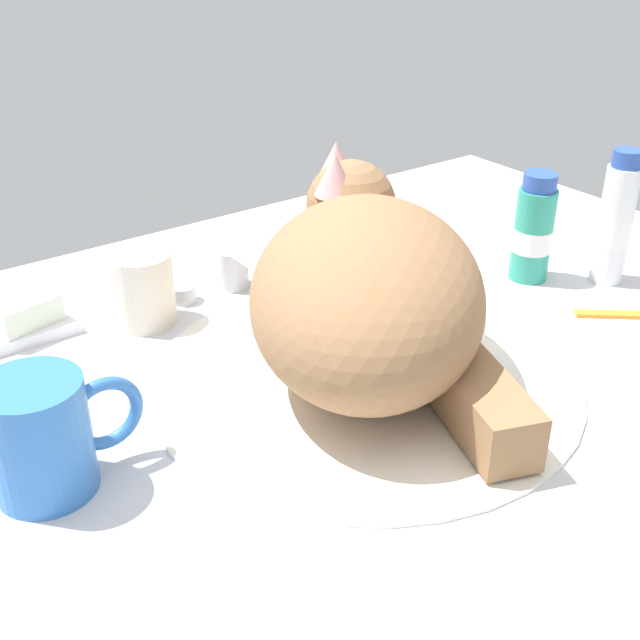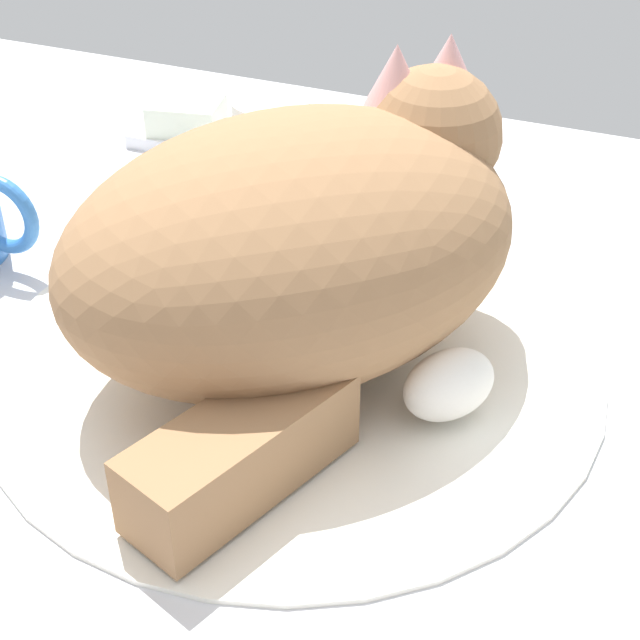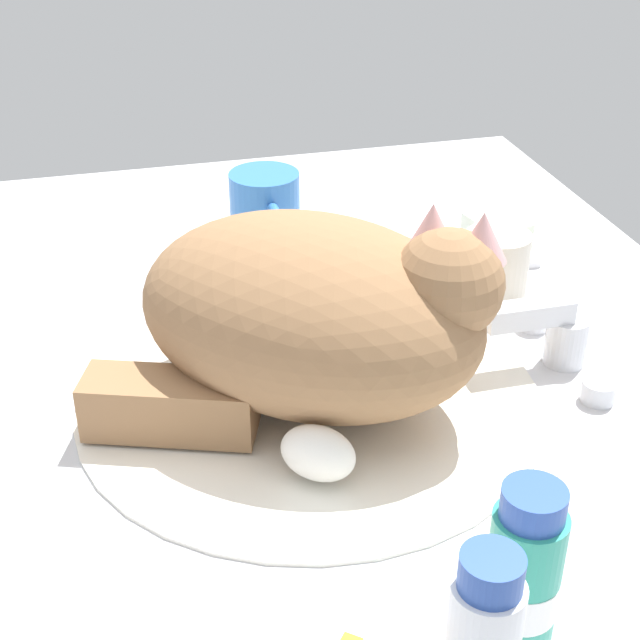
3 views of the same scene
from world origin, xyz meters
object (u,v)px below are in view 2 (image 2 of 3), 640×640
faucet (407,175)px  rinse_cup (272,144)px  soap_bar (187,115)px  cat (305,244)px

faucet → rinse_cup: rinse_cup is taller
rinse_cup → soap_bar: size_ratio=1.22×
soap_bar → cat: bearing=-48.7°
faucet → cat: (0.59, -21.12, 5.54)cm
cat → soap_bar: bearing=131.3°
faucet → soap_bar: faucet is taller
cat → soap_bar: (-21.96, 25.02, -5.71)cm
cat → rinse_cup: 23.79cm
faucet → soap_bar: 21.72cm
faucet → rinse_cup: size_ratio=2.00×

